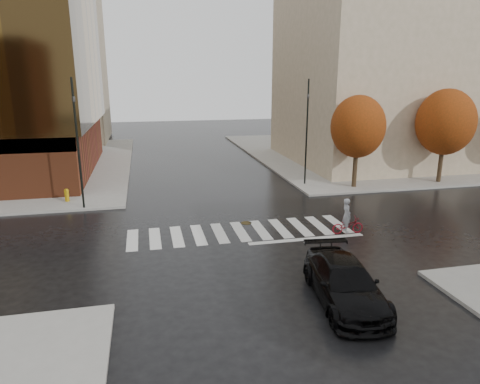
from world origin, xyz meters
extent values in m
plane|color=black|center=(0.00, 0.00, 0.00)|extent=(120.00, 120.00, 0.00)
cube|color=gray|center=(21.00, 21.00, 0.07)|extent=(30.00, 30.00, 0.15)
cube|color=silver|center=(0.00, 0.50, 0.01)|extent=(12.00, 3.00, 0.01)
cube|color=tan|center=(17.00, 17.00, 9.15)|extent=(16.00, 16.00, 18.00)
cube|color=tan|center=(-16.00, 37.00, 10.15)|extent=(14.00, 12.00, 20.00)
cylinder|color=#2F2315|center=(10.00, 7.40, 1.55)|extent=(0.32, 0.32, 2.80)
ellipsoid|color=#8E320D|center=(10.00, 7.40, 4.47)|extent=(3.80, 3.80, 4.37)
cylinder|color=#2F2315|center=(17.00, 7.40, 1.55)|extent=(0.32, 0.32, 2.80)
ellipsoid|color=#8E320D|center=(17.00, 7.40, 4.63)|extent=(4.20, 4.20, 4.83)
imported|color=black|center=(2.03, -7.35, 0.74)|extent=(2.67, 5.34, 1.49)
imported|color=maroon|center=(5.34, -1.00, 0.44)|extent=(1.68, 0.65, 0.87)
imported|color=#989BA1|center=(5.24, -1.00, 1.00)|extent=(0.45, 0.66, 1.77)
cylinder|color=black|center=(-8.45, 6.30, 3.99)|extent=(0.12, 0.12, 7.67)
imported|color=black|center=(-8.45, 6.30, 6.77)|extent=(0.23, 0.20, 0.96)
cylinder|color=black|center=(6.84, 9.00, 3.93)|extent=(0.12, 0.12, 7.55)
imported|color=black|center=(6.84, 9.00, 6.67)|extent=(0.22, 0.24, 0.94)
cylinder|color=#B98D0A|center=(-9.66, 7.95, 0.49)|extent=(0.27, 0.27, 0.68)
sphere|color=#B98D0A|center=(-9.66, 7.95, 0.83)|extent=(0.29, 0.29, 0.29)
cylinder|color=#403317|center=(0.62, 1.73, 0.01)|extent=(0.64, 0.64, 0.01)
camera|label=1|loc=(-4.66, -20.06, 7.84)|focal=32.00mm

